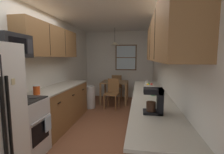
% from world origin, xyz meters
% --- Properties ---
extents(ground_plane, '(12.00, 12.00, 0.00)m').
position_xyz_m(ground_plane, '(0.00, 1.00, 0.00)').
color(ground_plane, brown).
extents(wall_left, '(0.10, 9.00, 2.55)m').
position_xyz_m(wall_left, '(-1.35, 1.00, 1.27)').
color(wall_left, white).
rests_on(wall_left, ground).
extents(wall_right, '(0.10, 9.00, 2.55)m').
position_xyz_m(wall_right, '(1.35, 1.00, 1.27)').
color(wall_right, white).
rests_on(wall_right, ground).
extents(wall_back, '(4.40, 0.10, 2.55)m').
position_xyz_m(wall_back, '(0.00, 3.65, 1.27)').
color(wall_back, white).
rests_on(wall_back, ground).
extents(ceiling_slab, '(4.40, 9.00, 0.08)m').
position_xyz_m(ceiling_slab, '(0.00, 1.00, 2.59)').
color(ceiling_slab, white).
extents(stove_range, '(0.66, 0.58, 1.10)m').
position_xyz_m(stove_range, '(-0.99, -0.55, 0.47)').
color(stove_range, silver).
rests_on(stove_range, ground).
extents(microwave_over_range, '(0.39, 0.56, 0.35)m').
position_xyz_m(microwave_over_range, '(-1.11, -0.55, 1.72)').
color(microwave_over_range, black).
extents(counter_left, '(0.64, 1.99, 0.90)m').
position_xyz_m(counter_left, '(-1.00, 0.74, 0.45)').
color(counter_left, olive).
rests_on(counter_left, ground).
extents(upper_cabinets_left, '(0.33, 2.07, 0.66)m').
position_xyz_m(upper_cabinets_left, '(-1.14, 0.69, 1.90)').
color(upper_cabinets_left, olive).
extents(counter_right, '(0.64, 3.41, 0.90)m').
position_xyz_m(counter_right, '(1.00, 0.09, 0.45)').
color(counter_right, olive).
rests_on(counter_right, ground).
extents(upper_cabinets_right, '(0.33, 3.09, 0.71)m').
position_xyz_m(upper_cabinets_right, '(1.14, 0.04, 1.85)').
color(upper_cabinets_right, olive).
extents(dining_table, '(0.89, 0.81, 0.73)m').
position_xyz_m(dining_table, '(-0.04, 2.77, 0.62)').
color(dining_table, olive).
rests_on(dining_table, ground).
extents(dining_chair_near, '(0.45, 0.45, 0.90)m').
position_xyz_m(dining_chair_near, '(-0.02, 2.16, 0.50)').
color(dining_chair_near, olive).
rests_on(dining_chair_near, ground).
extents(dining_chair_far, '(0.43, 0.43, 0.90)m').
position_xyz_m(dining_chair_far, '(-0.05, 3.39, 0.50)').
color(dining_chair_far, olive).
rests_on(dining_chair_far, ground).
extents(pendant_light, '(0.29, 0.29, 0.57)m').
position_xyz_m(pendant_light, '(-0.04, 2.77, 2.03)').
color(pendant_light, black).
extents(back_window, '(0.80, 0.05, 0.97)m').
position_xyz_m(back_window, '(0.28, 3.58, 1.56)').
color(back_window, brown).
extents(trash_bin, '(0.32, 0.32, 0.68)m').
position_xyz_m(trash_bin, '(-0.70, 2.04, 0.34)').
color(trash_bin, silver).
rests_on(trash_bin, ground).
extents(storage_canister, '(0.12, 0.12, 0.17)m').
position_xyz_m(storage_canister, '(-1.00, -0.14, 0.98)').
color(storage_canister, '#D84C19').
rests_on(storage_canister, counter_left).
extents(dish_towel, '(0.02, 0.16, 0.24)m').
position_xyz_m(dish_towel, '(-0.64, -0.41, 0.50)').
color(dish_towel, silver).
extents(coffee_maker, '(0.22, 0.18, 0.30)m').
position_xyz_m(coffee_maker, '(0.98, -0.80, 1.06)').
color(coffee_maker, black).
rests_on(coffee_maker, counter_right).
extents(mug_by_coffeemaker, '(0.12, 0.08, 0.11)m').
position_xyz_m(mug_by_coffeemaker, '(1.03, 0.12, 0.95)').
color(mug_by_coffeemaker, '#3F7F4C').
rests_on(mug_by_coffeemaker, counter_right).
extents(mug_spare, '(0.11, 0.07, 0.09)m').
position_xyz_m(mug_spare, '(0.97, 1.26, 0.95)').
color(mug_spare, white).
rests_on(mug_spare, counter_right).
extents(fruit_bowl, '(0.22, 0.22, 0.09)m').
position_xyz_m(fruit_bowl, '(1.01, 0.91, 0.94)').
color(fruit_bowl, silver).
rests_on(fruit_bowl, counter_right).
extents(table_serving_bowl, '(0.21, 0.21, 0.06)m').
position_xyz_m(table_serving_bowl, '(0.03, 2.70, 0.76)').
color(table_serving_bowl, '#4C7299').
rests_on(table_serving_bowl, dining_table).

